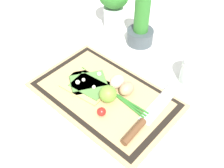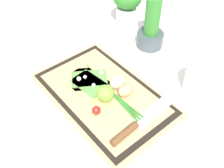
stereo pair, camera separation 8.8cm
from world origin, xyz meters
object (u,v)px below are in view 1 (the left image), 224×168
Objects in this scene: egg_brown at (127,89)px; herb_pot at (141,28)px; herb_glass at (113,2)px; lime at (108,94)px; cherry_tomato_red at (102,112)px; pizza_slice_far at (92,80)px; knife at (144,120)px; pizza_slice_near at (87,86)px; egg_pink at (117,82)px; sauce_jar at (194,73)px.

herb_pot reaches higher than egg_brown.
herb_pot is at bearing -2.93° from herb_glass.
egg_brown is 1.00× the size of lime.
egg_brown is 2.03× the size of cherry_tomato_red.
egg_brown reaches higher than cherry_tomato_red.
pizza_slice_far is 0.15m from cherry_tomato_red.
egg_brown reaches higher than knife.
pizza_slice_far is 3.33× the size of egg_brown.
lime is 0.27× the size of herb_pot.
herb_pot is (-0.15, 0.39, 0.04)m from cherry_tomato_red.
pizza_slice_near is 0.10m from lime.
herb_glass is at bearing 141.77° from knife.
knife is 0.14m from lime.
egg_pink is at bearing 43.03° from pizza_slice_near.
cherry_tomato_red reaches higher than knife.
pizza_slice_near is 0.14m from egg_brown.
egg_brown is at bearing -60.50° from herb_pot.
sauce_jar is (0.25, 0.28, 0.02)m from pizza_slice_near.
herb_pot is at bearing 168.17° from sauce_jar.
pizza_slice_near is 0.13m from cherry_tomato_red.
herb_pot reaches higher than pizza_slice_near.
pizza_slice_near is at bearing -61.35° from herb_glass.
egg_pink reaches higher than cherry_tomato_red.
egg_brown is 0.25m from sauce_jar.
cherry_tomato_red is (0.03, -0.06, -0.01)m from lime.
egg_brown is (0.13, 0.04, 0.02)m from pizza_slice_far.
knife is 0.13m from egg_brown.
sauce_jar is at bearing 58.94° from egg_brown.
egg_pink is at bearing 176.48° from egg_brown.
herb_glass is (-0.18, 0.32, 0.10)m from pizza_slice_far.
cherry_tomato_red is at bearing -89.69° from egg_brown.
lime is 0.45m from herb_glass.
egg_pink is at bearing 110.00° from cherry_tomato_red.
knife is 0.55m from herb_glass.
sauce_jar is 0.45m from herb_glass.
pizza_slice_far is 0.24m from knife.
herb_pot is at bearing 95.77° from pizza_slice_near.
herb_glass is at bearing 127.63° from cherry_tomato_red.
pizza_slice_far is 0.61× the size of knife.
knife is at bearing -92.64° from sauce_jar.
sauce_jar reaches higher than egg_brown.
sauce_jar is at bearing -8.71° from herb_glass.
herb_pot is 1.00× the size of herb_glass.
pizza_slice_near is 0.37m from sauce_jar.
herb_glass is at bearing 119.90° from pizza_slice_far.
egg_brown is 0.04m from egg_pink.
egg_pink reaches higher than pizza_slice_near.
cherry_tomato_red is (-0.11, -0.07, 0.01)m from knife.
herb_pot is at bearing 129.52° from knife.
sauce_jar reaches higher than lime.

